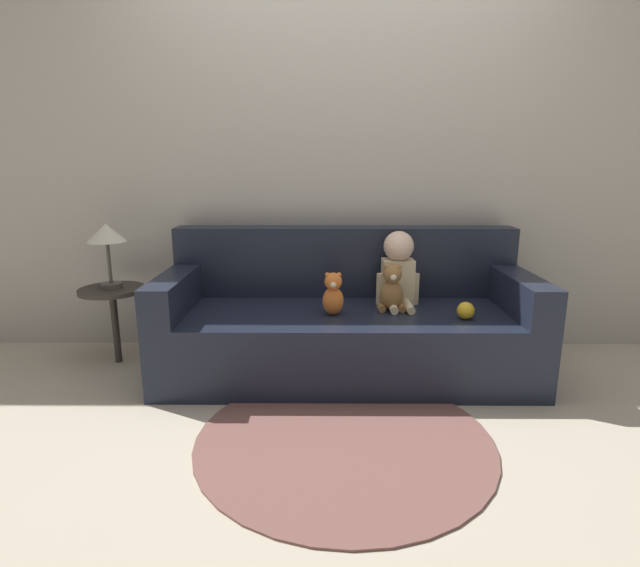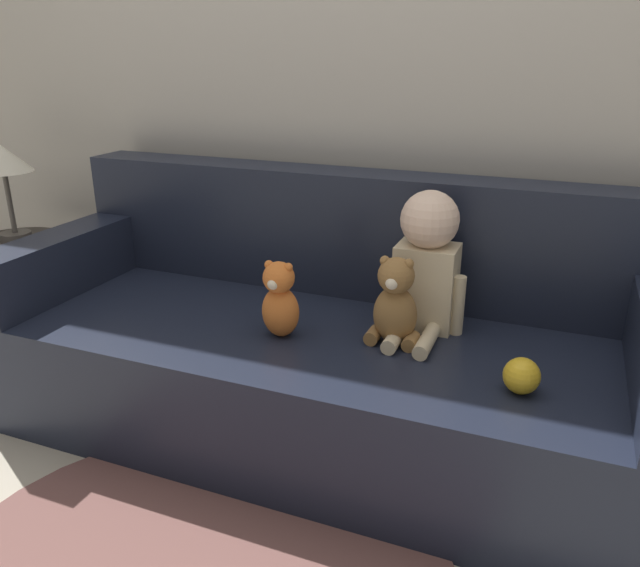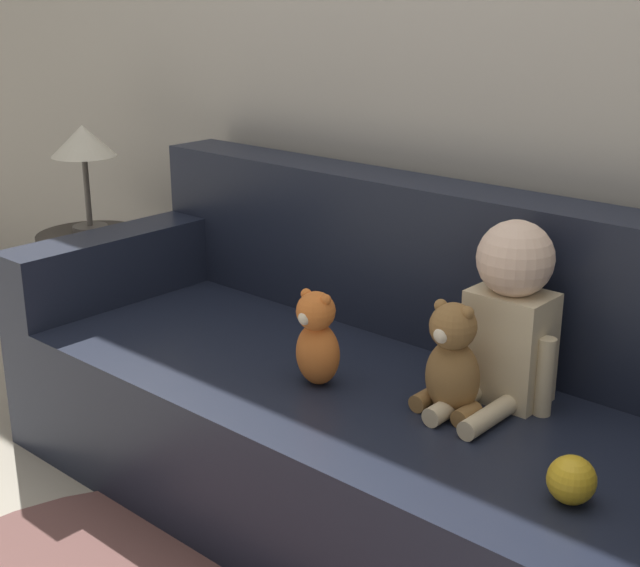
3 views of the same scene
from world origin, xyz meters
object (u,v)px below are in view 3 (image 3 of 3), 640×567
object	(u,v)px
couch	(386,406)
plush_toy_side	(317,339)
side_table	(87,192)
toy_ball	(572,480)
teddy_bear_brown	(452,362)
person_baby	(509,315)

from	to	relation	value
couch	plush_toy_side	bearing A→B (deg)	-114.05
plush_toy_side	side_table	xyz separation A→B (m)	(-1.30, 0.26, 0.11)
toy_ball	side_table	size ratio (longest dim) A/B	0.11
teddy_bear_brown	toy_ball	distance (m)	0.41
couch	plush_toy_side	distance (m)	0.29
teddy_bear_brown	side_table	xyz separation A→B (m)	(-1.63, 0.18, 0.11)
person_baby	toy_ball	world-z (taller)	person_baby
toy_ball	side_table	world-z (taller)	side_table
person_baby	plush_toy_side	world-z (taller)	person_baby
couch	side_table	bearing A→B (deg)	176.44
plush_toy_side	side_table	bearing A→B (deg)	168.77
couch	teddy_bear_brown	bearing A→B (deg)	-19.94
plush_toy_side	toy_ball	bearing A→B (deg)	-5.87
couch	person_baby	bearing A→B (deg)	9.95
couch	toy_ball	size ratio (longest dim) A/B	22.38
couch	side_table	distance (m)	1.42
couch	side_table	xyz separation A→B (m)	(-1.38, 0.09, 0.33)
teddy_bear_brown	plush_toy_side	distance (m)	0.34
toy_ball	couch	bearing A→B (deg)	158.43
couch	toy_ball	bearing A→B (deg)	-21.57
person_baby	couch	bearing A→B (deg)	-170.05
plush_toy_side	person_baby	bearing A→B (deg)	30.83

